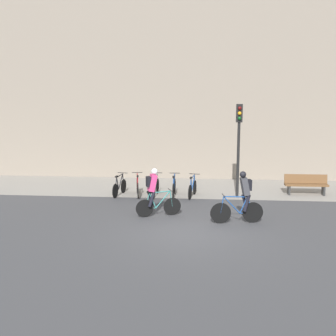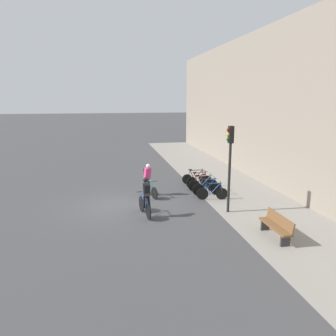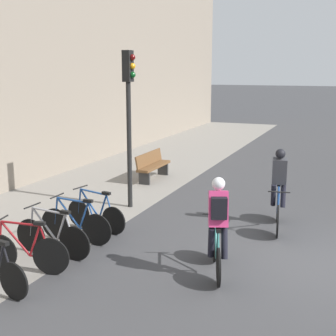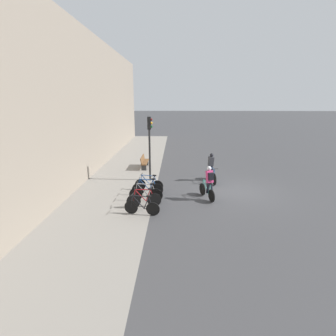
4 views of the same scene
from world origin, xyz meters
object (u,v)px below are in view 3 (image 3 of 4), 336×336
at_px(parked_bike_4, 96,214).
at_px(cyclist_pink, 218,225).
at_px(parked_bike_2, 52,236).
at_px(parked_bike_1, 25,251).
at_px(traffic_light_pole, 129,101).
at_px(bench, 152,165).
at_px(cyclist_grey, 279,186).
at_px(parked_bike_3, 76,224).

bearing_deg(parked_bike_4, cyclist_pink, -112.17).
distance_m(parked_bike_2, parked_bike_4, 1.60).
bearing_deg(parked_bike_1, parked_bike_4, -0.03).
bearing_deg(traffic_light_pole, cyclist_pink, -134.45).
xyz_separation_m(parked_bike_1, bench, (7.38, 0.85, 0.07)).
bearing_deg(cyclist_grey, cyclist_pink, 170.41).
distance_m(cyclist_grey, parked_bike_4, 4.14).
xyz_separation_m(parked_bike_1, parked_bike_4, (2.39, -0.00, -0.02)).
height_order(parked_bike_2, parked_bike_4, parked_bike_2).
height_order(cyclist_pink, parked_bike_1, cyclist_pink).
height_order(parked_bike_4, bench, parked_bike_4).
distance_m(parked_bike_2, parked_bike_3, 0.80).
relative_size(parked_bike_1, parked_bike_2, 0.96).
distance_m(cyclist_pink, parked_bike_3, 3.25).
bearing_deg(cyclist_grey, parked_bike_3, 125.12).
bearing_deg(parked_bike_3, traffic_light_pole, 2.34).
bearing_deg(cyclist_pink, parked_bike_3, 81.16).
distance_m(parked_bike_1, parked_bike_2, 0.80).
height_order(cyclist_grey, parked_bike_2, cyclist_grey).
relative_size(parked_bike_1, bench, 0.88).
bearing_deg(traffic_light_pole, bench, 13.61).
relative_size(traffic_light_pole, bench, 2.14).
bearing_deg(bench, traffic_light_pole, -166.39).
bearing_deg(parked_bike_4, parked_bike_1, 179.97).
xyz_separation_m(parked_bike_2, parked_bike_3, (0.80, 0.00, -0.00)).
xyz_separation_m(cyclist_grey, parked_bike_2, (-3.39, 3.69, -0.54)).
distance_m(parked_bike_1, traffic_light_pole, 4.91).
bearing_deg(cyclist_grey, traffic_light_pole, 88.06).
relative_size(cyclist_pink, cyclist_grey, 0.97).
bearing_deg(cyclist_grey, parked_bike_2, 132.61).
bearing_deg(bench, parked_bike_1, -173.42).
bearing_deg(cyclist_grey, bench, 54.96).
bearing_deg(parked_bike_1, traffic_light_pole, 1.47).
bearing_deg(parked_bike_1, cyclist_pink, -70.80).
distance_m(cyclist_grey, parked_bike_1, 5.61).
xyz_separation_m(parked_bike_4, bench, (4.98, 0.85, 0.09)).
xyz_separation_m(cyclist_grey, parked_bike_1, (-4.19, 3.69, -0.54)).
relative_size(parked_bike_2, bench, 0.92).
distance_m(parked_bike_3, parked_bike_4, 0.80).
bearing_deg(traffic_light_pole, parked_bike_2, -178.19).
distance_m(cyclist_grey, parked_bike_2, 5.04).
height_order(cyclist_grey, bench, cyclist_grey).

